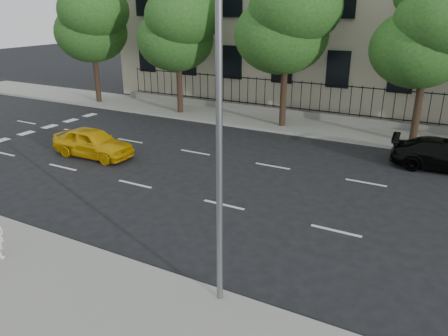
# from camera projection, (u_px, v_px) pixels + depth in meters

# --- Properties ---
(ground) EXTENTS (120.00, 120.00, 0.00)m
(ground) POSITION_uv_depth(u_px,v_px,m) (185.00, 236.00, 13.38)
(ground) COLOR black
(ground) RESTS_ON ground
(near_sidewalk) EXTENTS (60.00, 4.00, 0.15)m
(near_sidewalk) POSITION_uv_depth(u_px,v_px,m) (90.00, 308.00, 10.06)
(near_sidewalk) COLOR gray
(near_sidewalk) RESTS_ON ground
(far_sidewalk) EXTENTS (60.00, 4.00, 0.15)m
(far_sidewalk) POSITION_uv_depth(u_px,v_px,m) (320.00, 128.00, 24.88)
(far_sidewalk) COLOR gray
(far_sidewalk) RESTS_ON ground
(lane_markings) EXTENTS (49.60, 4.62, 0.01)m
(lane_markings) POSITION_uv_depth(u_px,v_px,m) (251.00, 183.00, 17.29)
(lane_markings) COLOR silver
(lane_markings) RESTS_ON ground
(crosswalk) EXTENTS (0.50, 12.10, 0.01)m
(crosswalk) POSITION_uv_depth(u_px,v_px,m) (14.00, 137.00, 23.42)
(crosswalk) COLOR silver
(crosswalk) RESTS_ON ground
(iron_fence) EXTENTS (30.00, 0.50, 2.20)m
(iron_fence) POSITION_uv_depth(u_px,v_px,m) (329.00, 112.00, 26.08)
(iron_fence) COLOR slate
(iron_fence) RESTS_ON far_sidewalk
(street_light) EXTENTS (0.25, 3.32, 8.05)m
(street_light) POSITION_uv_depth(u_px,v_px,m) (232.00, 82.00, 9.01)
(street_light) COLOR slate
(street_light) RESTS_ON near_sidewalk
(tree_a) EXTENTS (5.71, 5.31, 9.39)m
(tree_a) POSITION_uv_depth(u_px,v_px,m) (93.00, 13.00, 29.37)
(tree_a) COLOR #382619
(tree_a) RESTS_ON far_sidewalk
(tree_b) EXTENTS (5.53, 5.12, 8.97)m
(tree_b) POSITION_uv_depth(u_px,v_px,m) (179.00, 19.00, 26.34)
(tree_b) COLOR #382619
(tree_b) RESTS_ON far_sidewalk
(tree_c) EXTENTS (5.89, 5.50, 9.80)m
(tree_c) POSITION_uv_depth(u_px,v_px,m) (289.00, 10.00, 23.02)
(tree_c) COLOR #382619
(tree_c) RESTS_ON far_sidewalk
(tree_d) EXTENTS (5.34, 4.94, 8.84)m
(tree_d) POSITION_uv_depth(u_px,v_px,m) (432.00, 24.00, 20.09)
(tree_d) COLOR #382619
(tree_d) RESTS_ON far_sidewalk
(yellow_taxi) EXTENTS (3.99, 1.67, 1.35)m
(yellow_taxi) POSITION_uv_depth(u_px,v_px,m) (93.00, 143.00, 20.16)
(yellow_taxi) COLOR #E2AA0C
(yellow_taxi) RESTS_ON ground
(black_sedan) EXTENTS (4.63, 2.16, 1.31)m
(black_sedan) POSITION_uv_depth(u_px,v_px,m) (447.00, 155.00, 18.52)
(black_sedan) COLOR black
(black_sedan) RESTS_ON ground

